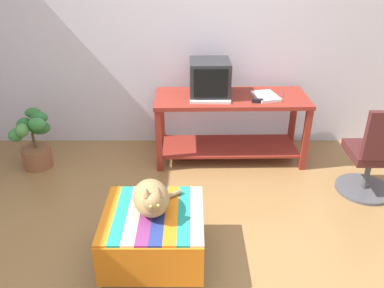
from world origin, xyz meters
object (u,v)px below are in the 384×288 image
object	(u,v)px
ottoman_with_blanket	(152,237)
keyboard	(209,100)
cat	(150,198)
desk	(229,116)
book	(264,96)
potted_plant	(32,141)
office_chair	(372,157)
tv_monitor	(208,79)
stapler	(256,101)

from	to	relation	value
ottoman_with_blanket	keyboard	bearing A→B (deg)	72.17
cat	desk	bearing A→B (deg)	53.75
cat	book	bearing A→B (deg)	43.29
potted_plant	office_chair	xyz separation A→B (m)	(3.25, -0.51, 0.09)
desk	keyboard	xyz separation A→B (m)	(-0.22, -0.14, 0.24)
tv_monitor	keyboard	size ratio (longest dim) A/B	1.01
potted_plant	book	bearing A→B (deg)	3.82
desk	tv_monitor	bearing A→B (deg)	170.98
desk	potted_plant	size ratio (longest dim) A/B	2.55
desk	cat	distance (m)	1.68
cat	stapler	size ratio (longest dim) A/B	3.86
desk	cat	world-z (taller)	desk
keyboard	ottoman_with_blanket	size ratio (longest dim) A/B	0.57
cat	potted_plant	xyz separation A→B (m)	(-1.34, 1.34, -0.24)
stapler	cat	bearing A→B (deg)	153.02
book	stapler	size ratio (longest dim) A/B	2.71
cat	office_chair	xyz separation A→B (m)	(1.91, 0.83, -0.15)
desk	ottoman_with_blanket	distance (m)	1.72
potted_plant	office_chair	size ratio (longest dim) A/B	0.69
tv_monitor	cat	bearing A→B (deg)	-107.28
office_chair	cat	bearing A→B (deg)	24.17
tv_monitor	ottoman_with_blanket	world-z (taller)	tv_monitor
stapler	potted_plant	bearing A→B (deg)	97.55
ottoman_with_blanket	potted_plant	xyz separation A→B (m)	(-1.34, 1.36, 0.09)
stapler	desk	bearing A→B (deg)	60.82
keyboard	book	xyz separation A→B (m)	(0.56, 0.10, 0.00)
stapler	tv_monitor	bearing A→B (deg)	73.04
desk	cat	xyz separation A→B (m)	(-0.68, -1.54, 0.06)
desk	office_chair	size ratio (longest dim) A/B	1.76
tv_monitor	keyboard	bearing A→B (deg)	-90.05
desk	potted_plant	distance (m)	2.04
ottoman_with_blanket	cat	distance (m)	0.33
book	stapler	world-z (taller)	stapler
book	ottoman_with_blanket	size ratio (longest dim) A/B	0.42
cat	potted_plant	distance (m)	1.91
book	office_chair	world-z (taller)	office_chair
book	desk	bearing A→B (deg)	158.94
potted_plant	stapler	distance (m)	2.30
book	potted_plant	bearing A→B (deg)	169.23
desk	potted_plant	world-z (taller)	desk
desk	potted_plant	bearing A→B (deg)	-175.51
cat	stapler	world-z (taller)	stapler
desk	tv_monitor	world-z (taller)	tv_monitor
book	office_chair	size ratio (longest dim) A/B	0.34
potted_plant	office_chair	distance (m)	3.29
keyboard	desk	bearing A→B (deg)	34.09
ottoman_with_blanket	stapler	size ratio (longest dim) A/B	6.41
keyboard	stapler	bearing A→B (deg)	-2.45
desk	stapler	distance (m)	0.38
ottoman_with_blanket	office_chair	xyz separation A→B (m)	(1.91, 0.85, 0.17)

